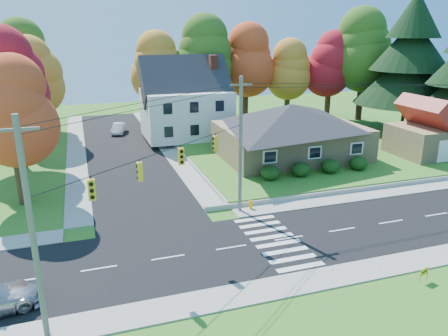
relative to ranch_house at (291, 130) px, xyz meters
name	(u,v)px	position (x,y,z in m)	size (l,w,h in m)	color
ground	(289,238)	(-8.00, -16.00, -3.27)	(120.00, 120.00, 0.00)	#3D7923
road_main	(289,238)	(-8.00, -16.00, -3.26)	(90.00, 8.00, 0.02)	black
road_cross	(122,149)	(-16.00, 10.00, -3.25)	(8.00, 44.00, 0.02)	black
sidewalk_north	(259,209)	(-8.00, -11.00, -3.23)	(90.00, 2.00, 0.08)	#9C9A90
sidewalk_south	(330,277)	(-8.00, -21.00, -3.23)	(90.00, 2.00, 0.08)	#9C9A90
lawn	(308,143)	(5.00, 5.00, -3.02)	(30.00, 30.00, 0.50)	#3D7923
ranch_house	(291,130)	(0.00, 0.00, 0.00)	(14.60, 10.60, 5.40)	tan
colonial_house	(186,103)	(-7.96, 12.00, 1.32)	(10.40, 8.40, 9.60)	silver
garage	(430,132)	(14.00, -4.01, -0.42)	(7.30, 6.30, 4.60)	tan
hedge_row	(316,168)	(-0.50, -6.20, -2.13)	(10.70, 1.70, 1.27)	#163A10
traffic_infrastructure	(281,157)	(-8.15, -14.65, 1.88)	(38.10, 10.66, 10.00)	#666059
tree_lot_0	(159,68)	(-10.00, 18.00, 5.04)	(6.72, 6.72, 12.51)	#3F2A19
tree_lot_1	(206,57)	(-4.00, 17.00, 6.35)	(7.84, 7.84, 14.60)	#3F2A19
tree_lot_2	(246,60)	(2.00, 18.00, 5.70)	(7.28, 7.28, 13.56)	#3F2A19
tree_lot_3	(288,70)	(8.00, 17.00, 4.39)	(6.16, 6.16, 11.47)	#3F2A19
tree_lot_4	(330,64)	(14.00, 16.00, 5.04)	(6.72, 6.72, 12.51)	#3F2A19
tree_lot_5	(364,50)	(18.00, 14.00, 7.00)	(8.40, 8.40, 15.64)	#3F2A19
conifer_east_a	(410,60)	(19.00, 6.00, 6.12)	(12.80, 12.80, 16.96)	#3F2A19
tree_west_0	(11,113)	(-25.00, -4.00, 3.89)	(6.16, 6.16, 11.47)	#3F2A19
tree_west_1	(11,81)	(-26.00, 6.00, 5.20)	(7.28, 7.28, 13.56)	#3F2A19
tree_west_2	(32,77)	(-25.00, 16.00, 4.54)	(6.72, 6.72, 12.51)	#3F2A19
tree_west_3	(19,61)	(-27.00, 24.00, 5.85)	(7.84, 7.84, 14.60)	#3F2A19
white_car	(119,128)	(-15.60, 18.24, -2.59)	(1.38, 3.96, 1.31)	silver
fire_hydrant	(251,205)	(-8.58, -10.70, -2.90)	(0.44, 0.34, 0.76)	#F6BE00
yard_sign	(424,272)	(-3.40, -22.89, -2.69)	(0.63, 0.20, 0.81)	black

